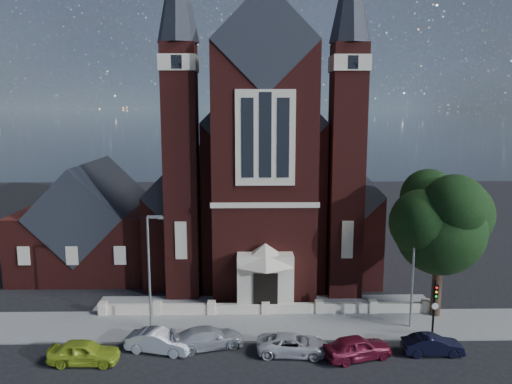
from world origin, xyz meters
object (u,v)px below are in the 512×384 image
car_silver_a (159,341)px  car_dark_red (357,347)px  street_lamp_left (150,266)px  car_white_suv (293,345)px  parish_hall (93,227)px  traffic_signal (435,301)px  car_navy (433,345)px  church (260,176)px  car_silver_b (208,338)px  street_lamp_right (415,265)px  street_tree (443,225)px  car_lime_van (84,352)px

car_silver_a → car_dark_red: bearing=-81.7°
street_lamp_left → car_white_suv: (9.40, -3.58, -3.97)m
parish_hall → car_silver_a: (9.11, -17.11, -3.33)m
traffic_signal → car_navy: size_ratio=1.08×
church → car_silver_b: size_ratio=7.64×
street_lamp_right → traffic_signal: size_ratio=2.02×
traffic_signal → car_silver_a: (-17.89, -1.54, -1.90)m
street_lamp_left → car_silver_a: 5.10m
church → traffic_signal: size_ratio=8.72×
street_tree → car_dark_red: street_tree is taller
traffic_signal → car_dark_red: size_ratio=0.94×
car_lime_van → car_navy: size_ratio=1.13×
car_dark_red → church: bearing=-3.8°
street_tree → car_white_suv: bearing=-154.5°
street_tree → car_silver_a: 21.03m
car_lime_van → car_white_suv: (12.62, 0.93, -0.09)m
parish_hall → church: bearing=17.2°
street_lamp_right → car_white_suv: 10.13m
parish_hall → car_dark_red: (21.37, -18.20, -3.29)m
car_silver_a → church: bearing=-4.0°
street_lamp_right → car_dark_red: size_ratio=1.90×
car_lime_van → car_silver_a: (4.24, 1.40, -0.03)m
car_silver_a → street_lamp_right: bearing=-66.2°
street_tree → street_lamp_left: bearing=-175.2°
street_lamp_right → car_lime_van: 22.04m
car_silver_a → traffic_signal: bearing=-71.7°
street_tree → street_lamp_right: (-2.51, -1.71, -2.36)m
car_navy → car_white_suv: bearing=89.6°
street_lamp_right → car_lime_van: street_lamp_right is taller
street_tree → street_lamp_right: 3.84m
street_lamp_right → car_navy: size_ratio=2.18×
parish_hall → traffic_signal: 31.20m
street_lamp_left → car_white_suv: 10.82m
church → car_silver_b: church is taller
church → car_white_suv: church is taller
car_lime_van → car_silver_b: 7.52m
street_tree → traffic_signal: bearing=-115.9°
parish_hall → car_lime_van: parish_hall is taller
church → car_silver_a: (-6.89, -22.06, -7.50)m
car_white_suv → car_navy: car_white_suv is taller
car_silver_a → parish_hall: bearing=41.4°
street_lamp_right → car_navy: street_lamp_right is taller
street_tree → car_navy: (-2.42, -5.46, -6.35)m
street_lamp_right → car_dark_red: street_lamp_right is taller
street_lamp_left → car_white_suv: bearing=-20.8°
parish_hall → car_lime_van: (4.87, -18.51, -3.30)m
street_tree → car_lime_van: 25.31m
car_white_suv → car_lime_van: bearing=98.9°
parish_hall → street_tree: street_tree is taller
traffic_signal → car_navy: traffic_signal is taller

